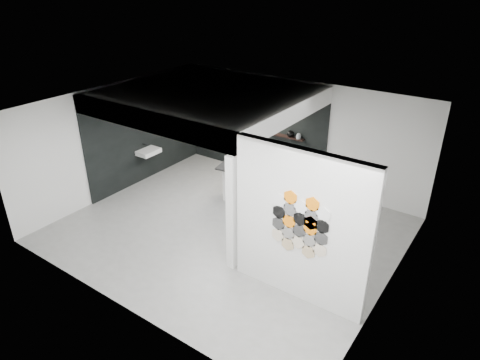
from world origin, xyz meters
name	(u,v)px	position (x,y,z in m)	size (l,w,h in m)	color
floor	(229,230)	(0.00, 0.00, -0.01)	(7.00, 6.00, 0.01)	slate
partition_panel	(300,227)	(2.23, -1.00, 1.40)	(2.45, 0.15, 2.80)	silver
bay_clad_back	(254,132)	(-1.30, 2.97, 1.18)	(4.40, 0.04, 2.35)	black
bay_clad_left	(147,136)	(-3.47, 1.00, 1.18)	(0.04, 4.00, 2.35)	black
bulkhead	(208,99)	(-1.30, 1.00, 2.55)	(4.40, 4.00, 0.40)	silver
corner_column	(232,214)	(0.82, -1.00, 1.18)	(0.16, 0.16, 2.35)	silver
fascia_beam	(147,121)	(-1.30, -0.92, 2.55)	(4.40, 0.16, 0.40)	silver
wall_basin	(149,152)	(-3.24, 0.80, 0.85)	(0.40, 0.60, 0.12)	silver
display_shelf	(255,129)	(-1.20, 2.87, 1.30)	(3.00, 0.15, 0.04)	black
kitchen_island	(256,184)	(-0.21, 1.45, 0.49)	(1.91, 1.11, 1.44)	silver
stockpot	(224,118)	(-2.26, 2.87, 1.41)	(0.23, 0.23, 0.19)	black
kettle	(290,134)	(-0.10, 2.87, 1.40)	(0.19, 0.19, 0.16)	black
glass_bowl	(299,137)	(0.15, 2.87, 1.36)	(0.13, 0.13, 0.09)	gray
glass_vase	(299,136)	(0.15, 2.87, 1.38)	(0.09, 0.09, 0.13)	gray
bottle_dark	(248,125)	(-1.42, 2.87, 1.39)	(0.05, 0.05, 0.14)	black
utensil_cup	(239,124)	(-1.73, 2.87, 1.36)	(0.07, 0.07, 0.09)	black
hex_tile_cluster	(300,225)	(2.26, -1.09, 1.50)	(1.04, 0.02, 1.16)	beige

